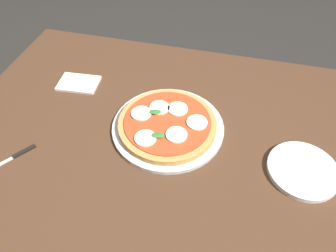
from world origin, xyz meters
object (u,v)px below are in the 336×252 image
(pizza, at_px, (167,123))
(napkin, at_px, (79,83))
(dining_table, at_px, (152,160))
(serving_tray, at_px, (168,127))
(knife, at_px, (15,156))
(plate_white, at_px, (303,170))

(pizza, bearing_deg, napkin, 159.80)
(dining_table, relative_size, serving_tray, 3.60)
(napkin, height_order, knife, napkin)
(knife, bearing_deg, dining_table, 26.04)
(pizza, relative_size, napkin, 2.15)
(pizza, xyz_separation_m, napkin, (-0.34, 0.12, -0.02))
(dining_table, height_order, serving_tray, serving_tray)
(serving_tray, distance_m, pizza, 0.02)
(pizza, distance_m, napkin, 0.36)
(serving_tray, xyz_separation_m, knife, (-0.37, -0.20, -0.00))
(serving_tray, distance_m, plate_white, 0.38)
(dining_table, distance_m, serving_tray, 0.14)
(pizza, bearing_deg, plate_white, -9.09)
(dining_table, distance_m, pizza, 0.15)
(pizza, height_order, knife, pizza)
(dining_table, distance_m, knife, 0.39)
(serving_tray, height_order, pizza, pizza)
(pizza, height_order, plate_white, pizza)
(napkin, bearing_deg, plate_white, -14.50)
(pizza, distance_m, knife, 0.42)
(serving_tray, relative_size, napkin, 2.47)
(serving_tray, bearing_deg, knife, -151.89)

